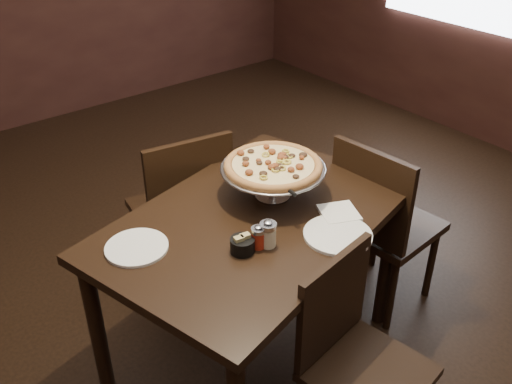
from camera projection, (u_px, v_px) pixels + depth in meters
room at (280, 90)px, 2.06m from camera, size 6.04×7.04×2.84m
dining_table at (254, 238)px, 2.44m from camera, size 1.50×1.18×0.83m
pizza_stand at (273, 166)px, 2.44m from camera, size 0.46×0.46×0.19m
parmesan_shaker at (268, 234)px, 2.19m from camera, size 0.07×0.07×0.12m
pepper_flake_shaker at (258, 237)px, 2.18m from camera, size 0.06×0.06×0.10m
packet_caddy at (242, 245)px, 2.17m from camera, size 0.10×0.10×0.07m
napkin_stack at (339, 213)px, 2.39m from camera, size 0.20×0.20×0.02m
plate_left at (137, 247)px, 2.20m from camera, size 0.24×0.24×0.01m
plate_near at (338, 235)px, 2.26m from camera, size 0.28×0.28×0.01m
serving_spatula at (288, 190)px, 2.28m from camera, size 0.12×0.12×0.02m
chair_far at (183, 207)px, 2.99m from camera, size 0.52×0.52×0.97m
chair_near at (354, 353)px, 2.20m from camera, size 0.48×0.48×0.89m
chair_side at (381, 221)px, 2.88m from camera, size 0.49×0.49×0.97m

